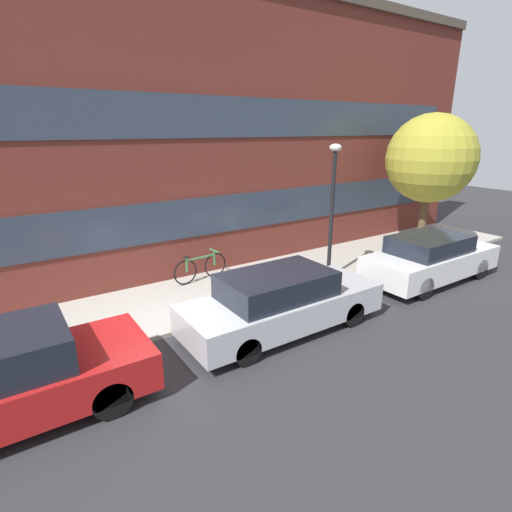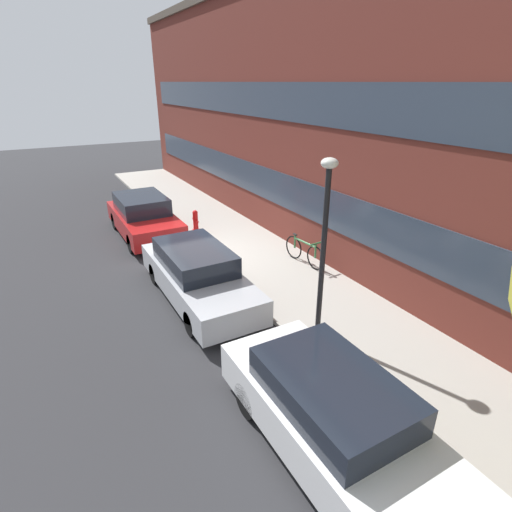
{
  "view_description": "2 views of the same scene",
  "coord_description": "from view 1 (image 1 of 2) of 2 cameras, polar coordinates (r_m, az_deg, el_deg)",
  "views": [
    {
      "loc": [
        -2.73,
        -7.3,
        4.25
      ],
      "look_at": [
        2.41,
        0.39,
        1.27
      ],
      "focal_mm": 28.0,
      "sensor_mm": 36.0,
      "label": 1
    },
    {
      "loc": [
        10.65,
        -4.12,
        5.09
      ],
      "look_at": [
        2.21,
        0.57,
        0.87
      ],
      "focal_mm": 28.0,
      "sensor_mm": 36.0,
      "label": 2
    }
  ],
  "objects": [
    {
      "name": "ground_plane",
      "position": [
        8.88,
        -11.83,
        -11.16
      ],
      "size": [
        56.0,
        56.0,
        0.0
      ],
      "primitive_type": "plane",
      "color": "#2B2B2D"
    },
    {
      "name": "sidewalk_strip",
      "position": [
        10.1,
        -15.06,
        -7.37
      ],
      "size": [
        28.0,
        2.94,
        0.1
      ],
      "color": "#A8A399",
      "rests_on": "ground_plane"
    },
    {
      "name": "rowhouse_facade",
      "position": [
        11.03,
        -20.25,
        16.19
      ],
      "size": [
        28.0,
        1.02,
        8.24
      ],
      "color": "maroon",
      "rests_on": "ground_plane"
    },
    {
      "name": "parked_car_red",
      "position": [
        7.19,
        -32.72,
        -14.76
      ],
      "size": [
        4.22,
        1.75,
        1.44
      ],
      "color": "#AD1919",
      "rests_on": "ground_plane"
    },
    {
      "name": "parked_car_silver",
      "position": [
        8.68,
        3.65,
        -6.55
      ],
      "size": [
        4.53,
        1.64,
        1.36
      ],
      "color": "#B2B5BA",
      "rests_on": "ground_plane"
    },
    {
      "name": "parked_car_white",
      "position": [
        12.49,
        23.67,
        -0.28
      ],
      "size": [
        4.34,
        1.65,
        1.37
      ],
      "color": "silver",
      "rests_on": "ground_plane"
    },
    {
      "name": "fire_hydrant",
      "position": [
        8.79,
        -28.65,
        -9.85
      ],
      "size": [
        0.47,
        0.26,
        0.77
      ],
      "color": "red",
      "rests_on": "sidewalk_strip"
    },
    {
      "name": "bicycle",
      "position": [
        11.37,
        -7.9,
        -1.55
      ],
      "size": [
        1.69,
        0.44,
        0.82
      ],
      "rotation": [
        0.0,
        0.0,
        0.1
      ],
      "color": "black",
      "rests_on": "sidewalk_strip"
    },
    {
      "name": "street_tree",
      "position": [
        15.08,
        23.68,
        12.6
      ],
      "size": [
        2.96,
        2.96,
        4.64
      ],
      "color": "brown",
      "rests_on": "sidewalk_strip"
    },
    {
      "name": "lamp_post",
      "position": [
        11.14,
        10.9,
        8.42
      ],
      "size": [
        0.32,
        0.32,
        3.76
      ],
      "color": "black",
      "rests_on": "sidewalk_strip"
    }
  ]
}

